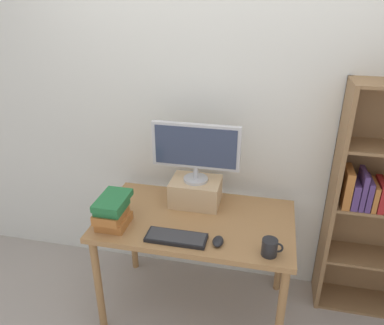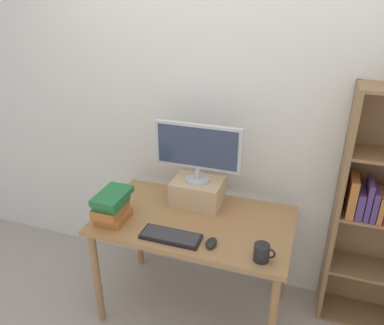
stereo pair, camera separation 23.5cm
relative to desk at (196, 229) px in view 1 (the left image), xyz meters
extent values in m
plane|color=#9E9389|center=(0.00, 0.00, -0.68)|extent=(12.00, 12.00, 0.00)
cube|color=silver|center=(0.00, 0.49, 0.62)|extent=(7.00, 0.08, 2.60)
cube|color=#9E7042|center=(0.00, 0.00, 0.07)|extent=(1.26, 0.73, 0.04)
cylinder|color=#9E7042|center=(-0.58, -0.32, -0.32)|extent=(0.05, 0.05, 0.73)
cylinder|color=#9E7042|center=(0.58, -0.32, -0.32)|extent=(0.05, 0.05, 0.73)
cylinder|color=#9E7042|center=(-0.58, 0.32, -0.32)|extent=(0.05, 0.05, 0.73)
cylinder|color=#9E7042|center=(0.58, 0.32, -0.32)|extent=(0.05, 0.05, 0.73)
cube|color=olive|center=(0.87, 0.31, 0.14)|extent=(0.03, 0.28, 1.65)
cube|color=olive|center=(1.25, 0.31, -0.67)|extent=(0.74, 0.27, 0.02)
cube|color=olive|center=(1.25, 0.31, -0.26)|extent=(0.74, 0.27, 0.02)
cube|color=#AD662D|center=(0.94, 0.28, 0.29)|extent=(0.05, 0.20, 0.25)
cube|color=#4C336B|center=(0.99, 0.28, 0.25)|extent=(0.04, 0.20, 0.17)
cube|color=#4C336B|center=(1.03, 0.28, 0.28)|extent=(0.03, 0.20, 0.24)
cube|color=#4C336B|center=(1.07, 0.28, 0.26)|extent=(0.03, 0.20, 0.20)
cube|color=#AD662D|center=(1.10, 0.28, 0.25)|extent=(0.03, 0.20, 0.17)
cube|color=maroon|center=(1.14, 0.28, 0.26)|extent=(0.04, 0.20, 0.19)
cube|color=tan|center=(-0.04, 0.19, 0.17)|extent=(0.34, 0.25, 0.17)
cylinder|color=#B7B7BA|center=(-0.04, 0.19, 0.27)|extent=(0.16, 0.16, 0.02)
cylinder|color=#B7B7BA|center=(-0.04, 0.19, 0.32)|extent=(0.03, 0.03, 0.08)
cube|color=#B7B7BA|center=(-0.04, 0.19, 0.52)|extent=(0.59, 0.04, 0.30)
cube|color=#2D3851|center=(-0.04, 0.17, 0.52)|extent=(0.54, 0.00, 0.27)
cube|color=black|center=(-0.07, -0.24, 0.10)|extent=(0.36, 0.14, 0.02)
cube|color=#333335|center=(-0.07, -0.24, 0.11)|extent=(0.34, 0.12, 0.00)
ellipsoid|color=black|center=(0.18, -0.23, 0.11)|extent=(0.06, 0.10, 0.04)
cube|color=#AD662D|center=(-0.49, -0.19, 0.12)|extent=(0.18, 0.20, 0.05)
cube|color=#AD662D|center=(-0.50, -0.19, 0.17)|extent=(0.16, 0.22, 0.06)
cube|color=#236B38|center=(-0.49, -0.19, 0.22)|extent=(0.17, 0.20, 0.04)
cube|color=#236B38|center=(-0.49, -0.17, 0.26)|extent=(0.17, 0.27, 0.04)
cylinder|color=black|center=(0.48, -0.27, 0.14)|extent=(0.09, 0.09, 0.10)
torus|color=black|center=(0.52, -0.27, 0.14)|extent=(0.06, 0.01, 0.06)
camera|label=1|loc=(0.42, -2.00, 1.46)|focal=35.00mm
camera|label=2|loc=(0.65, -1.94, 1.46)|focal=35.00mm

